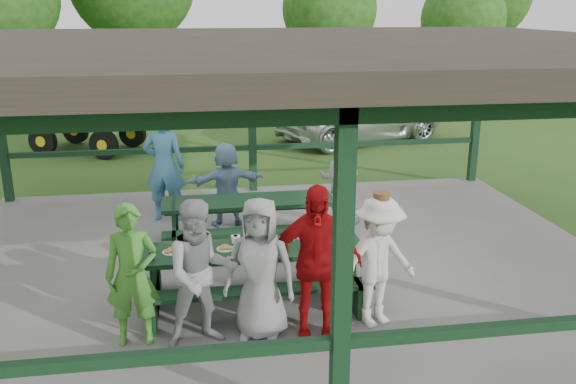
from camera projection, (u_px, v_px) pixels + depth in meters
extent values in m
plane|color=#2D551A|center=(279.00, 268.00, 9.11)|extent=(90.00, 90.00, 0.00)
cube|color=slate|center=(279.00, 265.00, 9.09)|extent=(10.00, 8.00, 0.10)
cube|color=black|center=(342.00, 278.00, 5.05)|extent=(0.15, 0.15, 3.00)
cube|color=black|center=(0.00, 125.00, 11.52)|extent=(0.15, 0.15, 3.00)
cube|color=black|center=(252.00, 118.00, 12.23)|extent=(0.15, 0.15, 3.00)
cube|color=black|center=(477.00, 112.00, 12.93)|extent=(0.15, 0.15, 3.00)
cube|color=black|center=(48.00, 366.00, 4.87)|extent=(4.65, 0.10, 0.10)
cube|color=black|center=(132.00, 152.00, 12.05)|extent=(4.65, 0.10, 0.10)
cube|color=black|center=(367.00, 144.00, 12.76)|extent=(4.65, 0.10, 0.10)
cube|color=black|center=(347.00, 110.00, 4.64)|extent=(9.80, 0.15, 0.20)
cube|color=black|center=(251.00, 47.00, 11.82)|extent=(9.80, 0.15, 0.20)
cube|color=#2B251F|center=(278.00, 48.00, 8.16)|extent=(10.60, 8.60, 0.24)
cube|color=black|center=(253.00, 250.00, 7.66)|extent=(2.81, 0.75, 0.06)
cube|color=black|center=(258.00, 291.00, 7.22)|extent=(2.81, 0.28, 0.05)
cube|color=black|center=(249.00, 255.00, 8.27)|extent=(2.81, 0.28, 0.05)
cube|color=black|center=(155.00, 281.00, 7.58)|extent=(0.06, 0.70, 0.75)
cube|color=black|center=(347.00, 269.00, 7.94)|extent=(0.06, 0.70, 0.75)
cube|color=black|center=(156.00, 292.00, 7.62)|extent=(0.06, 1.39, 0.45)
cube|color=black|center=(347.00, 279.00, 7.98)|extent=(0.06, 1.39, 0.45)
cube|color=black|center=(249.00, 201.00, 9.57)|extent=(2.68, 0.75, 0.06)
cube|color=black|center=(253.00, 231.00, 9.13)|extent=(2.68, 0.28, 0.05)
cube|color=black|center=(246.00, 208.00, 10.18)|extent=(2.68, 0.28, 0.05)
cube|color=black|center=(175.00, 226.00, 9.50)|extent=(0.06, 0.70, 0.75)
cube|color=black|center=(321.00, 218.00, 9.84)|extent=(0.06, 0.70, 0.75)
cube|color=black|center=(175.00, 235.00, 9.54)|extent=(0.06, 1.39, 0.45)
cube|color=black|center=(321.00, 227.00, 9.88)|extent=(0.06, 1.39, 0.45)
cylinder|color=white|center=(171.00, 252.00, 7.50)|extent=(0.22, 0.22, 0.01)
torus|color=#A97D3C|center=(168.00, 251.00, 7.47)|extent=(0.10, 0.10, 0.03)
torus|color=#A97D3C|center=(174.00, 251.00, 7.48)|extent=(0.10, 0.10, 0.03)
torus|color=#A97D3C|center=(171.00, 249.00, 7.54)|extent=(0.10, 0.10, 0.03)
cylinder|color=white|center=(225.00, 249.00, 7.60)|extent=(0.22, 0.22, 0.01)
torus|color=#A97D3C|center=(222.00, 248.00, 7.57)|extent=(0.10, 0.10, 0.03)
torus|color=#A97D3C|center=(229.00, 248.00, 7.58)|extent=(0.10, 0.10, 0.03)
torus|color=#A97D3C|center=(225.00, 246.00, 7.63)|extent=(0.10, 0.10, 0.03)
cylinder|color=white|center=(280.00, 246.00, 7.70)|extent=(0.22, 0.22, 0.01)
torus|color=#A97D3C|center=(277.00, 245.00, 7.67)|extent=(0.10, 0.10, 0.03)
torus|color=#A97D3C|center=(283.00, 245.00, 7.68)|extent=(0.10, 0.10, 0.03)
torus|color=#A97D3C|center=(279.00, 243.00, 7.74)|extent=(0.10, 0.10, 0.03)
cylinder|color=white|center=(338.00, 242.00, 7.81)|extent=(0.22, 0.22, 0.01)
torus|color=#A97D3C|center=(336.00, 241.00, 7.78)|extent=(0.10, 0.10, 0.03)
torus|color=#A97D3C|center=(342.00, 241.00, 7.79)|extent=(0.10, 0.10, 0.03)
torus|color=#A97D3C|center=(337.00, 239.00, 7.85)|extent=(0.10, 0.10, 0.03)
cylinder|color=#381E0F|center=(151.00, 256.00, 7.28)|extent=(0.06, 0.06, 0.10)
cylinder|color=#381E0F|center=(152.00, 256.00, 7.28)|extent=(0.06, 0.06, 0.10)
cylinder|color=#381E0F|center=(288.00, 248.00, 7.53)|extent=(0.06, 0.06, 0.10)
cylinder|color=#381E0F|center=(315.00, 246.00, 7.58)|extent=(0.06, 0.06, 0.10)
cylinder|color=#381E0F|center=(338.00, 245.00, 7.62)|extent=(0.06, 0.06, 0.10)
cone|color=white|center=(235.00, 239.00, 7.79)|extent=(0.09, 0.09, 0.10)
cone|color=white|center=(237.00, 239.00, 7.80)|extent=(0.09, 0.09, 0.10)
cone|color=white|center=(253.00, 238.00, 7.83)|extent=(0.09, 0.09, 0.10)
cone|color=white|center=(292.00, 236.00, 7.90)|extent=(0.09, 0.09, 0.10)
cone|color=white|center=(299.00, 236.00, 7.92)|extent=(0.09, 0.09, 0.10)
imported|color=#40872C|center=(132.00, 275.00, 6.71)|extent=(0.60, 0.40, 1.64)
imported|color=gray|center=(201.00, 274.00, 6.68)|extent=(0.93, 0.79, 1.69)
imported|color=gray|center=(260.00, 269.00, 6.83)|extent=(0.94, 0.76, 1.66)
imported|color=#9E0A0D|center=(315.00, 262.00, 6.84)|extent=(1.12, 0.58, 1.82)
imported|color=silver|center=(378.00, 262.00, 7.11)|extent=(1.17, 0.91, 1.59)
cylinder|color=brown|center=(381.00, 202.00, 6.90)|extent=(0.41, 0.41, 0.02)
cylinder|color=brown|center=(381.00, 197.00, 6.88)|extent=(0.24, 0.24, 0.11)
imported|color=#7BA0BF|center=(227.00, 184.00, 10.43)|extent=(1.41, 0.64, 1.47)
imported|color=teal|center=(164.00, 166.00, 10.63)|extent=(0.80, 0.61, 1.98)
imported|color=gray|center=(340.00, 179.00, 10.59)|extent=(0.91, 0.80, 1.56)
imported|color=silver|center=(361.00, 116.00, 17.66)|extent=(5.53, 3.97, 1.40)
cube|color=#1A4F93|center=(87.00, 122.00, 16.29)|extent=(3.11, 2.38, 0.12)
cube|color=#1A4F93|center=(71.00, 117.00, 15.58)|extent=(2.58, 1.16, 0.40)
cube|color=#1A4F93|center=(101.00, 108.00, 16.87)|extent=(2.58, 1.16, 0.40)
cube|color=#1A4F93|center=(41.00, 110.00, 16.56)|extent=(0.61, 1.30, 0.40)
cube|color=#1A4F93|center=(134.00, 115.00, 15.89)|extent=(0.61, 1.30, 0.40)
cylinder|color=black|center=(43.00, 141.00, 15.94)|extent=(0.76, 0.46, 0.76)
cylinder|color=yellow|center=(43.00, 141.00, 15.94)|extent=(0.34, 0.31, 0.28)
cylinder|color=black|center=(75.00, 130.00, 17.32)|extent=(0.76, 0.46, 0.76)
cylinder|color=yellow|center=(75.00, 130.00, 17.32)|extent=(0.34, 0.31, 0.28)
cylinder|color=black|center=(104.00, 145.00, 15.51)|extent=(0.76, 0.46, 0.76)
cylinder|color=yellow|center=(104.00, 145.00, 15.51)|extent=(0.34, 0.31, 0.28)
cylinder|color=black|center=(132.00, 133.00, 16.89)|extent=(0.76, 0.46, 0.76)
cylinder|color=yellow|center=(132.00, 133.00, 16.89)|extent=(0.34, 0.31, 0.28)
cube|color=#1A4F93|center=(152.00, 129.00, 15.87)|extent=(0.94, 0.47, 0.08)
cone|color=#F2590C|center=(39.00, 107.00, 16.54)|extent=(0.18, 0.37, 0.40)
cylinder|color=#362615|center=(6.00, 80.00, 19.33)|extent=(0.36, 0.36, 3.00)
cylinder|color=#362615|center=(138.00, 66.00, 21.79)|extent=(0.36, 0.36, 3.39)
cylinder|color=#362615|center=(328.00, 73.00, 22.78)|extent=(0.36, 0.36, 2.69)
sphere|color=#194713|center=(329.00, 9.00, 22.10)|extent=(3.44, 3.44, 3.44)
cylinder|color=#362615|center=(458.00, 75.00, 23.32)|extent=(0.36, 0.36, 2.43)
sphere|color=#194713|center=(463.00, 19.00, 22.71)|extent=(3.11, 3.11, 3.11)
cylinder|color=#362615|center=(478.00, 58.00, 26.99)|extent=(0.36, 0.36, 3.14)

